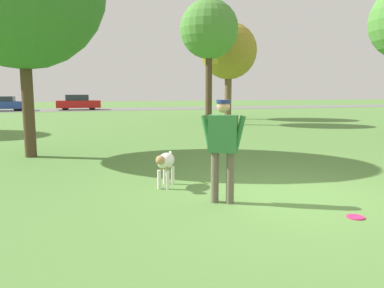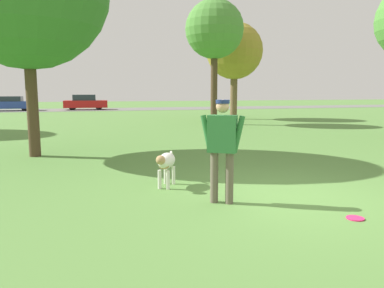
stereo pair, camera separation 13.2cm
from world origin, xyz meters
TOP-DOWN VIEW (x-y plane):
  - ground_plane at (0.00, 0.00)m, footprint 120.00×120.00m
  - far_road_strip at (0.00, 32.01)m, footprint 120.00×6.00m
  - person at (-1.18, -0.10)m, footprint 0.67×0.45m
  - dog at (-1.85, 1.15)m, footprint 0.57×0.91m
  - frisbee at (0.41, -1.35)m, footprint 0.25×0.25m
  - tree_mid_center at (3.37, 13.65)m, footprint 3.10×3.10m
  - tree_far_right at (5.86, 17.01)m, footprint 3.59×3.59m
  - parked_car_blue at (-10.09, 31.70)m, footprint 4.47×1.87m
  - parked_car_red at (-3.45, 31.81)m, footprint 4.07×1.90m

SIDE VIEW (x-z plane):
  - ground_plane at x=0.00m, z-range 0.00..0.00m
  - far_road_strip at x=0.00m, z-range 0.00..0.01m
  - frisbee at x=0.41m, z-range 0.00..0.02m
  - dog at x=-1.85m, z-range 0.14..0.81m
  - parked_car_blue at x=-10.09m, z-range 0.00..1.32m
  - parked_car_red at x=-3.45m, z-range -0.02..1.43m
  - person at x=-1.18m, z-range 0.16..1.85m
  - tree_far_right at x=5.86m, z-range 1.23..7.36m
  - tree_mid_center at x=3.37m, z-range 1.70..8.30m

